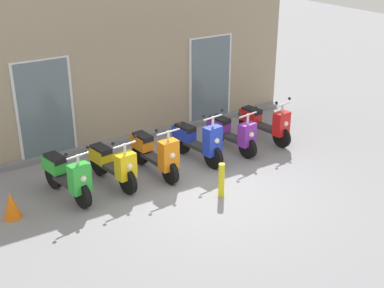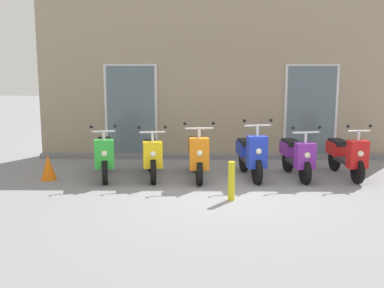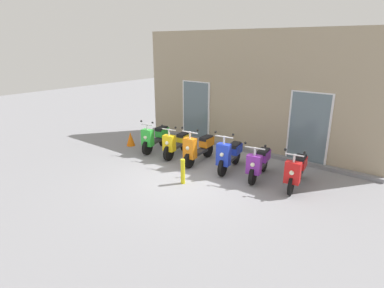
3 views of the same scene
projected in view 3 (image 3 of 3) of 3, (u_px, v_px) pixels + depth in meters
The scene contains 10 objects.
ground_plane at pixel (190, 178), 9.01m from camera, with size 40.00×40.00×0.00m, color gray.
storefront_facade at pixel (249, 94), 10.87m from camera, with size 8.87×0.50×4.12m.
scooter_green at pixel (155, 138), 11.19m from camera, with size 0.63×1.57×1.19m.
scooter_yellow at pixel (177, 143), 10.67m from camera, with size 0.62×1.60×1.17m.
scooter_orange at pixel (199, 148), 10.05m from camera, with size 0.62×1.65×1.26m.
scooter_blue at pixel (229, 155), 9.44m from camera, with size 0.64×1.58×1.31m.
scooter_purple at pixel (259, 162), 8.91m from camera, with size 0.64×1.53×1.17m.
scooter_red at pixel (296, 170), 8.34m from camera, with size 0.60×1.62×1.19m.
traffic_cone at pixel (131, 139), 11.79m from camera, with size 0.32×0.32×0.52m, color orange.
curb_bollard at pixel (183, 171), 8.57m from camera, with size 0.12×0.12×0.70m, color yellow.
Camera 3 is at (5.15, -6.48, 3.69)m, focal length 29.46 mm.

